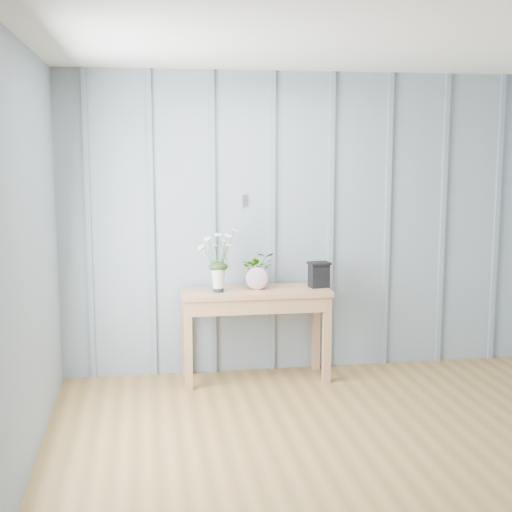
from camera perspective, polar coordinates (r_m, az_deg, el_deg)
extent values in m
plane|color=brown|center=(4.25, 10.50, -17.74)|extent=(4.50, 4.50, 0.00)
cube|color=#83939F|center=(6.00, 3.67, 2.60)|extent=(4.00, 0.01, 2.50)
cube|color=silver|center=(3.86, 11.56, 17.64)|extent=(4.00, 4.50, 0.01)
cube|color=#ABABAF|center=(5.88, -0.92, 4.45)|extent=(0.03, 0.01, 0.10)
cube|color=gray|center=(5.86, -13.24, 2.24)|extent=(0.04, 0.03, 2.50)
cube|color=gray|center=(5.85, -8.35, 2.36)|extent=(0.04, 0.03, 2.50)
cube|color=gray|center=(5.88, -3.47, 2.47)|extent=(0.04, 0.03, 2.50)
cube|color=gray|center=(5.94, 1.34, 2.55)|extent=(0.04, 0.03, 2.50)
cube|color=gray|center=(6.05, 6.00, 2.62)|extent=(0.04, 0.03, 2.50)
cube|color=gray|center=(6.20, 10.47, 2.66)|extent=(0.04, 0.03, 2.50)
cube|color=gray|center=(6.39, 14.71, 2.69)|extent=(0.04, 0.03, 2.50)
cube|color=gray|center=(6.60, 18.69, 2.71)|extent=(0.04, 0.03, 2.50)
cube|color=#A2744D|center=(5.76, -0.08, -2.88)|extent=(1.20, 0.45, 0.04)
cube|color=#A2744D|center=(5.78, -0.08, -3.66)|extent=(1.13, 0.42, 0.12)
cube|color=#A2744D|center=(5.61, -5.43, -7.16)|extent=(0.06, 0.06, 0.71)
cube|color=#A2744D|center=(5.79, 5.68, -6.68)|extent=(0.06, 0.06, 0.71)
cube|color=#A2744D|center=(5.96, -5.66, -6.23)|extent=(0.06, 0.06, 0.71)
cube|color=#A2744D|center=(6.12, 4.82, -5.81)|extent=(0.06, 0.06, 0.71)
cylinder|color=black|center=(5.66, -3.02, -2.61)|extent=(0.08, 0.08, 0.05)
cone|color=silver|center=(5.65, -3.03, -1.82)|extent=(0.13, 0.13, 0.19)
ellipsoid|color=#1F3514|center=(5.63, -3.03, -0.86)|extent=(0.15, 0.13, 0.08)
imported|color=#1F3514|center=(5.80, 0.18, -1.10)|extent=(0.27, 0.24, 0.30)
ellipsoid|color=#804B69|center=(5.72, 0.09, -1.81)|extent=(0.19, 0.09, 0.19)
cube|color=black|center=(5.85, 5.05, -1.59)|extent=(0.17, 0.13, 0.19)
cube|color=black|center=(5.83, 5.06, -0.58)|extent=(0.19, 0.16, 0.02)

